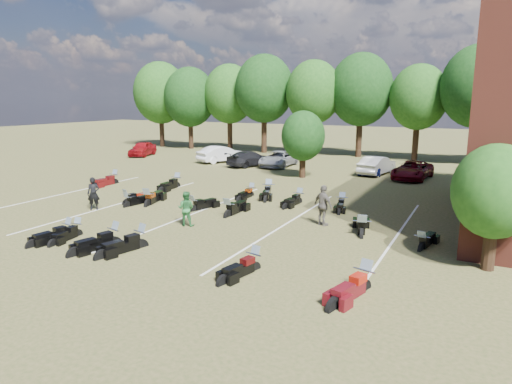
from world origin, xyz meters
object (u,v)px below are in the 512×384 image
Objects in this scene: person_black at (93,194)px; person_green at (186,209)px; motorcycle_3 at (114,245)px; motorcycle_14 at (114,184)px; person_grey at (323,205)px; motorcycle_7 at (127,204)px; car_0 at (142,149)px; car_4 at (373,165)px.

person_black is 1.07× the size of person_green.
motorcycle_14 reaches higher than motorcycle_3.
person_grey is (11.80, 2.58, 0.09)m from person_black.
person_green reaches higher than motorcycle_7.
motorcycle_14 is at bearing 91.73° from person_black.
car_0 is 2.01× the size of motorcycle_7.
car_4 reaches higher than motorcycle_7.
car_0 is at bearing 176.04° from car_4.
motorcycle_3 is at bearing -69.42° from car_0.
car_4 is 2.60× the size of person_green.
person_black is 0.82× the size of motorcycle_7.
car_0 is 29.95m from person_grey.
car_4 is at bearing 89.60° from motorcycle_3.
car_4 is 15.92m from person_grey.
person_grey is (5.64, 2.90, 0.15)m from person_green.
person_green is 3.88m from motorcycle_3.
person_black reaches higher than motorcycle_14.
car_0 is 27.41m from person_green.
person_black is at bearing -121.85° from car_4.
car_0 is 2.46× the size of person_black.
person_grey is at bearing 57.75° from motorcycle_3.
car_4 is at bearing -108.77° from motorcycle_7.
motorcycle_3 is (5.24, -4.00, -0.87)m from person_black.
car_0 is 2.23× the size of person_grey.
motorcycle_3 is at bearing 73.77° from person_grey.
car_0 is 15.66m from motorcycle_14.
person_grey is at bearing -22.23° from person_black.
motorcycle_14 is at bearing -45.12° from person_green.
car_4 is 1.77× the size of motorcycle_3.
motorcycle_7 is at bearing 141.23° from motorcycle_3.
person_green is at bearing -31.11° from motorcycle_14.
person_grey reaches higher than person_black.
person_black is 2.08m from motorcycle_7.
car_4 is at bearing 25.88° from person_black.
motorcycle_3 is at bearing 61.88° from person_green.
person_green is at bearing -105.20° from car_4.
motorcycle_7 is at bearing -69.43° from car_0.
car_0 is at bearing 141.20° from motorcycle_3.
car_0 is 23.63m from car_4.
car_0 is 1.01× the size of car_4.
person_black reaches higher than motorcycle_7.
car_4 is at bearing -116.92° from person_green.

